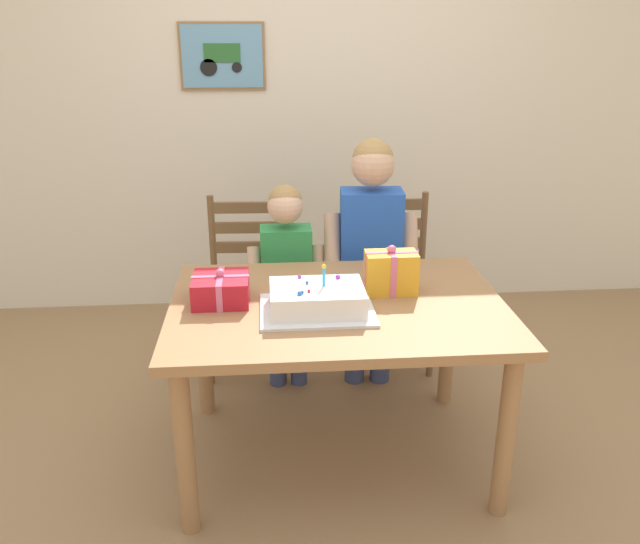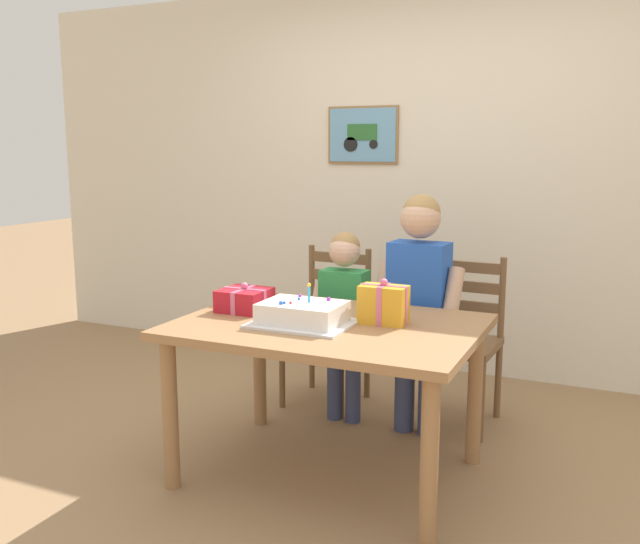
# 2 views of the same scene
# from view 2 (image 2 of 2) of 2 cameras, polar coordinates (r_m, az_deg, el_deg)

# --- Properties ---
(ground_plane) EXTENTS (20.00, 20.00, 0.00)m
(ground_plane) POSITION_cam_2_polar(r_m,az_deg,el_deg) (3.39, 0.68, -16.26)
(ground_plane) COLOR #997551
(back_wall) EXTENTS (6.40, 0.11, 2.60)m
(back_wall) POSITION_cam_2_polar(r_m,az_deg,el_deg) (4.75, 9.54, 7.51)
(back_wall) COLOR silver
(back_wall) RESTS_ON ground
(dining_table) EXTENTS (1.34, 0.97, 0.73)m
(dining_table) POSITION_cam_2_polar(r_m,az_deg,el_deg) (3.16, 0.71, -5.87)
(dining_table) COLOR #9E7047
(dining_table) RESTS_ON ground
(birthday_cake) EXTENTS (0.44, 0.34, 0.19)m
(birthday_cake) POSITION_cam_2_polar(r_m,az_deg,el_deg) (3.09, -1.44, -3.49)
(birthday_cake) COLOR silver
(birthday_cake) RESTS_ON dining_table
(gift_box_red_large) EXTENTS (0.22, 0.13, 0.21)m
(gift_box_red_large) POSITION_cam_2_polar(r_m,az_deg,el_deg) (3.11, 5.24, -2.67)
(gift_box_red_large) COLOR gold
(gift_box_red_large) RESTS_ON dining_table
(gift_box_beside_cake) EXTENTS (0.23, 0.22, 0.14)m
(gift_box_beside_cake) POSITION_cam_2_polar(r_m,az_deg,el_deg) (3.37, -6.22, -2.28)
(gift_box_beside_cake) COLOR red
(gift_box_beside_cake) RESTS_ON dining_table
(chair_left) EXTENTS (0.44, 0.44, 0.92)m
(chair_left) POSITION_cam_2_polar(r_m,az_deg,el_deg) (4.15, 0.72, -4.37)
(chair_left) COLOR brown
(chair_left) RESTS_ON ground
(chair_right) EXTENTS (0.44, 0.44, 0.92)m
(chair_right) POSITION_cam_2_polar(r_m,az_deg,el_deg) (3.91, 11.39, -5.48)
(chair_right) COLOR brown
(chair_right) RESTS_ON ground
(child_older) EXTENTS (0.47, 0.27, 1.28)m
(child_older) POSITION_cam_2_polar(r_m,az_deg,el_deg) (3.63, 8.11, -1.54)
(child_older) COLOR #38426B
(child_older) RESTS_ON ground
(child_younger) EXTENTS (0.38, 0.22, 1.07)m
(child_younger) POSITION_cam_2_polar(r_m,az_deg,el_deg) (3.80, 2.00, -2.97)
(child_younger) COLOR #38426B
(child_younger) RESTS_ON ground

